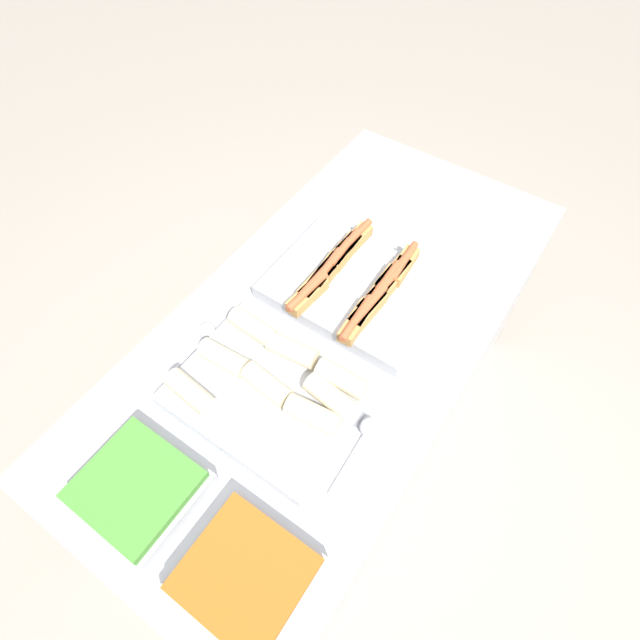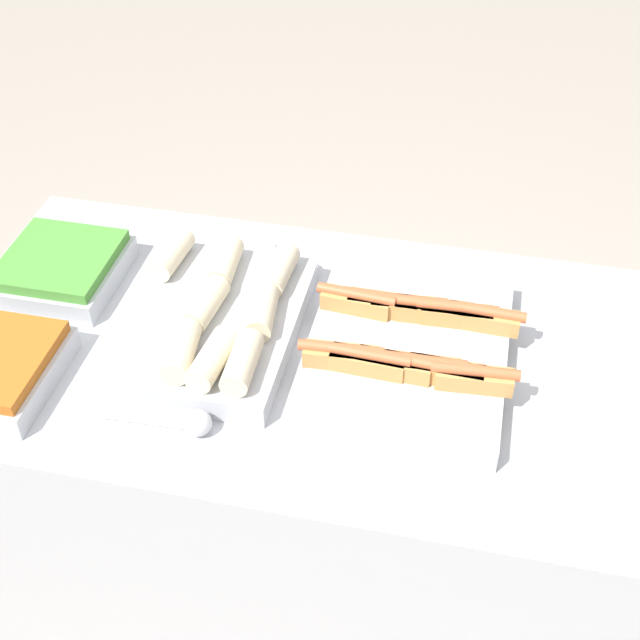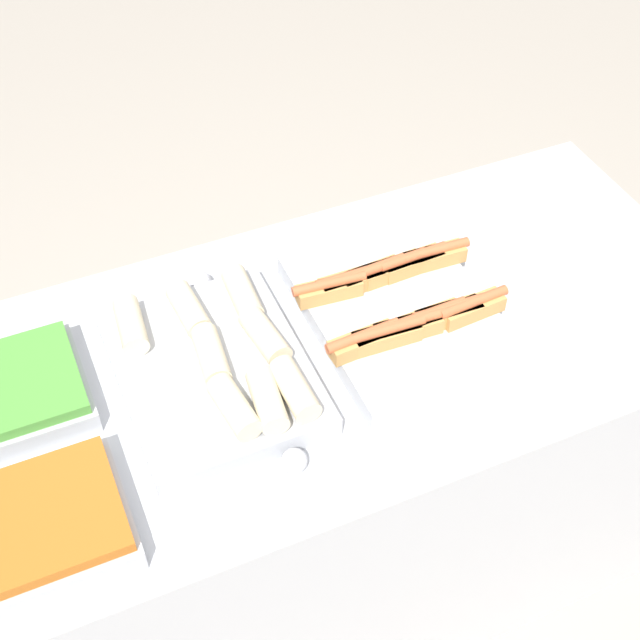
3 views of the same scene
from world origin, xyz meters
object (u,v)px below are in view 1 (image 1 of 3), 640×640
object	(u,v)px
tray_side_back	(138,489)
serving_spoon_near	(367,432)
tray_wraps	(270,389)
tray_hotdogs	(355,286)
tray_side_front	(246,576)
serving_spoon_far	(205,333)

from	to	relation	value
tray_side_back	serving_spoon_near	distance (m)	0.55
tray_wraps	tray_side_back	bearing A→B (deg)	165.55
serving_spoon_near	tray_hotdogs	bearing A→B (deg)	35.90
tray_side_front	serving_spoon_near	xyz separation A→B (m)	(0.42, -0.04, -0.01)
tray_hotdogs	serving_spoon_far	distance (m)	0.46
tray_hotdogs	tray_side_front	world-z (taller)	tray_hotdogs
serving_spoon_near	serving_spoon_far	distance (m)	0.53
serving_spoon_near	tray_side_back	bearing A→B (deg)	139.34
tray_wraps	tray_side_front	world-z (taller)	tray_wraps
tray_side_front	serving_spoon_near	world-z (taller)	tray_side_front
tray_side_back	tray_side_front	bearing A→B (deg)	-90.00
serving_spoon_near	serving_spoon_far	xyz separation A→B (m)	(-0.01, 0.53, 0.00)
serving_spoon_far	tray_side_front	bearing A→B (deg)	-130.32
tray_hotdogs	tray_side_back	xyz separation A→B (m)	(-0.78, 0.10, -0.00)
tray_hotdogs	serving_spoon_near	distance (m)	0.45
tray_hotdogs	tray_side_front	distance (m)	0.81
tray_side_front	serving_spoon_far	xyz separation A→B (m)	(0.41, 0.48, -0.01)
tray_side_front	tray_side_back	world-z (taller)	same
tray_side_front	tray_side_back	xyz separation A→B (m)	(0.00, 0.32, 0.00)
tray_side_back	serving_spoon_near	xyz separation A→B (m)	(0.42, -0.36, -0.01)
tray_hotdogs	tray_wraps	xyz separation A→B (m)	(-0.41, -0.00, 0.00)
tray_side_front	tray_side_back	bearing A→B (deg)	90.00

